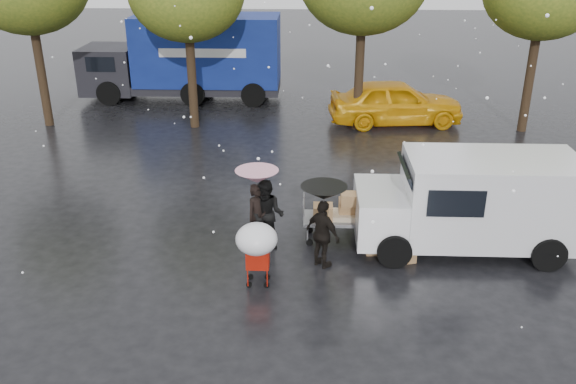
{
  "coord_description": "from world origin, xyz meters",
  "views": [
    {
      "loc": [
        0.84,
        -11.59,
        6.86
      ],
      "look_at": [
        0.33,
        1.0,
        1.34
      ],
      "focal_mm": 38.0,
      "sensor_mm": 36.0,
      "label": 1
    }
  ],
  "objects_px": {
    "vendor_cart": "(339,212)",
    "white_van": "(472,201)",
    "person_pink": "(258,217)",
    "shopping_cart": "(257,242)",
    "blue_truck": "(188,58)",
    "yellow_taxi": "(396,102)",
    "person_black": "(323,234)"
  },
  "relations": [
    {
      "from": "vendor_cart",
      "to": "yellow_taxi",
      "type": "distance_m",
      "value": 9.7
    },
    {
      "from": "yellow_taxi",
      "to": "vendor_cart",
      "type": "bearing_deg",
      "value": 159.57
    },
    {
      "from": "person_black",
      "to": "yellow_taxi",
      "type": "xyz_separation_m",
      "value": [
        2.84,
        10.63,
        0.06
      ]
    },
    {
      "from": "person_black",
      "to": "yellow_taxi",
      "type": "bearing_deg",
      "value": -61.4
    },
    {
      "from": "person_pink",
      "to": "person_black",
      "type": "height_order",
      "value": "person_pink"
    },
    {
      "from": "person_black",
      "to": "white_van",
      "type": "xyz_separation_m",
      "value": [
        3.37,
        1.02,
        0.38
      ]
    },
    {
      "from": "vendor_cart",
      "to": "yellow_taxi",
      "type": "height_order",
      "value": "yellow_taxi"
    },
    {
      "from": "person_pink",
      "to": "white_van",
      "type": "height_order",
      "value": "white_van"
    },
    {
      "from": "person_pink",
      "to": "vendor_cart",
      "type": "relative_size",
      "value": 1.03
    },
    {
      "from": "white_van",
      "to": "yellow_taxi",
      "type": "distance_m",
      "value": 9.63
    },
    {
      "from": "shopping_cart",
      "to": "blue_truck",
      "type": "relative_size",
      "value": 0.18
    },
    {
      "from": "blue_truck",
      "to": "yellow_taxi",
      "type": "distance_m",
      "value": 9.04
    },
    {
      "from": "yellow_taxi",
      "to": "shopping_cart",
      "type": "bearing_deg",
      "value": 154.27
    },
    {
      "from": "vendor_cart",
      "to": "white_van",
      "type": "xyz_separation_m",
      "value": [
        2.98,
        -0.22,
        0.43
      ]
    },
    {
      "from": "white_van",
      "to": "blue_truck",
      "type": "bearing_deg",
      "value": 124.57
    },
    {
      "from": "vendor_cart",
      "to": "white_van",
      "type": "relative_size",
      "value": 0.31
    },
    {
      "from": "person_pink",
      "to": "vendor_cart",
      "type": "height_order",
      "value": "person_pink"
    },
    {
      "from": "shopping_cart",
      "to": "blue_truck",
      "type": "bearing_deg",
      "value": 105.73
    },
    {
      "from": "shopping_cart",
      "to": "vendor_cart",
      "type": "bearing_deg",
      "value": 51.26
    },
    {
      "from": "vendor_cart",
      "to": "yellow_taxi",
      "type": "bearing_deg",
      "value": 75.43
    },
    {
      "from": "vendor_cart",
      "to": "yellow_taxi",
      "type": "xyz_separation_m",
      "value": [
        2.44,
        9.39,
        0.11
      ]
    },
    {
      "from": "blue_truck",
      "to": "person_black",
      "type": "bearing_deg",
      "value": -68.37
    },
    {
      "from": "person_pink",
      "to": "yellow_taxi",
      "type": "bearing_deg",
      "value": 21.01
    },
    {
      "from": "person_pink",
      "to": "shopping_cart",
      "type": "distance_m",
      "value": 1.75
    },
    {
      "from": "yellow_taxi",
      "to": "white_van",
      "type": "bearing_deg",
      "value": 177.34
    },
    {
      "from": "shopping_cart",
      "to": "white_van",
      "type": "distance_m",
      "value": 5.1
    },
    {
      "from": "blue_truck",
      "to": "shopping_cart",
      "type": "bearing_deg",
      "value": -74.27
    },
    {
      "from": "blue_truck",
      "to": "person_pink",
      "type": "bearing_deg",
      "value": -72.85
    },
    {
      "from": "shopping_cart",
      "to": "person_pink",
      "type": "bearing_deg",
      "value": 94.39
    },
    {
      "from": "person_pink",
      "to": "white_van",
      "type": "bearing_deg",
      "value": -42.68
    },
    {
      "from": "person_black",
      "to": "person_pink",
      "type": "bearing_deg",
      "value": 15.1
    },
    {
      "from": "person_black",
      "to": "vendor_cart",
      "type": "bearing_deg",
      "value": -64.27
    }
  ]
}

